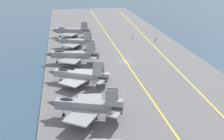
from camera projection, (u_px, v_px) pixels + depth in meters
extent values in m
plane|color=#334C66|center=(125.00, 63.00, 88.40)|extent=(2000.00, 2000.00, 0.00)
cube|color=slate|center=(125.00, 62.00, 88.33)|extent=(221.36, 49.37, 0.40)
cube|color=yellow|center=(166.00, 59.00, 90.51)|extent=(199.04, 9.47, 0.01)
cube|color=yellow|center=(125.00, 61.00, 88.25)|extent=(199.23, 0.36, 0.01)
cube|color=gray|center=(84.00, 105.00, 55.15)|extent=(5.58, 11.42, 1.86)
cone|color=#5B5E60|center=(52.00, 103.00, 56.15)|extent=(2.39, 2.63, 1.76)
cube|color=#38383A|center=(118.00, 108.00, 54.13)|extent=(2.63, 2.47, 1.58)
ellipsoid|color=#232D38|center=(66.00, 100.00, 55.36)|extent=(1.89, 2.97, 1.02)
cube|color=gray|center=(81.00, 117.00, 51.98)|extent=(7.21, 7.10, 0.28)
cube|color=gray|center=(90.00, 100.00, 58.64)|extent=(5.82, 5.45, 0.28)
cube|color=gray|center=(111.00, 98.00, 52.53)|extent=(1.61, 2.36, 3.05)
cube|color=gray|center=(113.00, 94.00, 54.33)|extent=(1.61, 2.36, 3.05)
cube|color=gray|center=(114.00, 114.00, 52.05)|extent=(3.51, 3.27, 0.20)
cube|color=gray|center=(117.00, 102.00, 56.34)|extent=(3.12, 2.60, 0.20)
cylinder|color=#B2B2B7|center=(64.00, 112.00, 56.46)|extent=(0.16, 0.16, 1.88)
cylinder|color=black|center=(64.00, 115.00, 56.69)|extent=(0.41, 0.64, 0.60)
cylinder|color=#B2B2B7|center=(88.00, 117.00, 54.45)|extent=(0.16, 0.16, 1.88)
cylinder|color=black|center=(88.00, 120.00, 54.68)|extent=(0.41, 0.64, 0.60)
cylinder|color=#B2B2B7|center=(91.00, 111.00, 56.84)|extent=(0.16, 0.16, 1.88)
cylinder|color=black|center=(91.00, 114.00, 57.07)|extent=(0.41, 0.64, 0.60)
cube|color=#9EA3A8|center=(77.00, 75.00, 71.35)|extent=(7.08, 11.66, 1.65)
cone|color=#5B5E60|center=(51.00, 72.00, 73.30)|extent=(2.46, 2.78, 1.57)
cube|color=#38383A|center=(104.00, 78.00, 69.36)|extent=(2.60, 2.64, 1.40)
ellipsoid|color=#232D38|center=(63.00, 71.00, 72.09)|extent=(2.17, 3.07, 0.91)
cube|color=#9EA3A8|center=(73.00, 82.00, 68.51)|extent=(7.17, 7.21, 0.28)
cube|color=#9EA3A8|center=(83.00, 73.00, 74.35)|extent=(5.97, 6.28, 0.28)
cube|color=#9EA3A8|center=(97.00, 69.00, 68.06)|extent=(1.95, 2.52, 3.28)
cube|color=#9EA3A8|center=(100.00, 67.00, 69.61)|extent=(1.95, 2.52, 3.28)
cube|color=#9EA3A8|center=(99.00, 81.00, 67.51)|extent=(3.63, 3.54, 0.20)
cube|color=#9EA3A8|center=(105.00, 75.00, 71.49)|extent=(3.36, 3.05, 0.20)
cylinder|color=#B2B2B7|center=(61.00, 79.00, 73.16)|extent=(0.16, 0.16, 1.48)
cylinder|color=black|center=(61.00, 80.00, 73.31)|extent=(0.47, 0.63, 0.60)
cylinder|color=#B2B2B7|center=(80.00, 83.00, 70.54)|extent=(0.16, 0.16, 1.48)
cylinder|color=black|center=(80.00, 85.00, 70.70)|extent=(0.47, 0.63, 0.60)
cylinder|color=#B2B2B7|center=(83.00, 80.00, 72.61)|extent=(0.16, 0.16, 1.48)
cylinder|color=black|center=(83.00, 81.00, 72.76)|extent=(0.47, 0.63, 0.60)
cube|color=gray|center=(71.00, 55.00, 85.62)|extent=(5.00, 12.51, 1.83)
cone|color=#5B5E60|center=(48.00, 54.00, 86.18)|extent=(2.29, 2.73, 1.74)
cube|color=#38383A|center=(95.00, 56.00, 85.04)|extent=(2.56, 2.50, 1.56)
ellipsoid|color=#232D38|center=(59.00, 52.00, 85.60)|extent=(1.76, 3.19, 1.01)
cube|color=gray|center=(70.00, 61.00, 82.52)|extent=(7.18, 7.25, 0.28)
cube|color=gray|center=(75.00, 53.00, 89.08)|extent=(5.32, 5.48, 0.28)
cube|color=gray|center=(90.00, 49.00, 83.37)|extent=(1.53, 2.52, 3.07)
cube|color=gray|center=(91.00, 47.00, 85.16)|extent=(1.53, 2.52, 3.07)
cube|color=gray|center=(93.00, 58.00, 82.93)|extent=(3.53, 3.32, 0.20)
cube|color=gray|center=(95.00, 53.00, 87.24)|extent=(3.00, 2.59, 0.20)
cylinder|color=#B2B2B7|center=(57.00, 60.00, 86.62)|extent=(0.16, 0.16, 1.78)
cylinder|color=black|center=(57.00, 62.00, 86.83)|extent=(0.37, 0.64, 0.60)
cylinder|color=#B2B2B7|center=(75.00, 62.00, 84.97)|extent=(0.16, 0.16, 1.78)
cylinder|color=black|center=(75.00, 64.00, 85.18)|extent=(0.37, 0.64, 0.60)
cylinder|color=#B2B2B7|center=(77.00, 59.00, 87.36)|extent=(0.16, 0.16, 1.78)
cylinder|color=black|center=(77.00, 61.00, 87.57)|extent=(0.37, 0.64, 0.60)
cube|color=gray|center=(73.00, 41.00, 100.84)|extent=(6.02, 10.98, 1.55)
cone|color=#5B5E60|center=(56.00, 40.00, 102.30)|extent=(2.21, 2.56, 1.47)
cube|color=#38383A|center=(91.00, 43.00, 99.35)|extent=(2.37, 2.40, 1.32)
ellipsoid|color=#232D38|center=(64.00, 39.00, 101.34)|extent=(1.90, 2.86, 0.85)
cube|color=gray|center=(71.00, 45.00, 97.98)|extent=(6.94, 6.92, 0.28)
cube|color=gray|center=(78.00, 40.00, 103.90)|extent=(5.75, 5.69, 0.28)
cube|color=gray|center=(87.00, 37.00, 98.08)|extent=(1.71, 2.33, 2.94)
cube|color=gray|center=(88.00, 36.00, 99.55)|extent=(1.71, 2.33, 2.94)
cube|color=gray|center=(88.00, 44.00, 97.48)|extent=(3.52, 3.34, 0.20)
cube|color=gray|center=(92.00, 41.00, 101.43)|extent=(3.23, 2.76, 0.20)
cylinder|color=#B2B2B7|center=(63.00, 45.00, 102.38)|extent=(0.16, 0.16, 1.80)
cylinder|color=black|center=(63.00, 47.00, 102.59)|extent=(0.44, 0.64, 0.60)
cylinder|color=#B2B2B7|center=(76.00, 47.00, 100.21)|extent=(0.16, 0.16, 1.80)
cylinder|color=black|center=(76.00, 48.00, 100.42)|extent=(0.44, 0.64, 0.60)
cylinder|color=#B2B2B7|center=(78.00, 45.00, 102.17)|extent=(0.16, 0.16, 1.80)
cylinder|color=black|center=(78.00, 47.00, 102.39)|extent=(0.44, 0.64, 0.60)
cube|color=gray|center=(70.00, 31.00, 115.92)|extent=(5.03, 12.10, 1.75)
cone|color=#5B5E60|center=(54.00, 30.00, 116.59)|extent=(2.23, 2.66, 1.67)
cube|color=#38383A|center=(88.00, 31.00, 115.24)|extent=(2.48, 2.44, 1.49)
ellipsoid|color=#232D38|center=(62.00, 29.00, 115.97)|extent=(1.74, 3.09, 0.96)
cube|color=gray|center=(69.00, 34.00, 112.57)|extent=(7.65, 7.43, 0.28)
cube|color=gray|center=(74.00, 30.00, 119.60)|extent=(5.99, 5.44, 0.28)
cube|color=gray|center=(84.00, 26.00, 113.68)|extent=(1.49, 2.44, 2.84)
cube|color=gray|center=(85.00, 25.00, 115.39)|extent=(1.49, 2.44, 2.84)
cube|color=gray|center=(85.00, 32.00, 113.17)|extent=(3.52, 3.29, 0.20)
cube|color=gray|center=(87.00, 30.00, 117.40)|extent=(3.03, 2.57, 0.20)
cylinder|color=#B2B2B7|center=(60.00, 35.00, 116.99)|extent=(0.16, 0.16, 1.82)
cylinder|color=black|center=(60.00, 36.00, 117.20)|extent=(0.38, 0.64, 0.60)
cylinder|color=#B2B2B7|center=(73.00, 36.00, 115.30)|extent=(0.16, 0.16, 1.82)
cylinder|color=black|center=(73.00, 37.00, 115.52)|extent=(0.38, 0.64, 0.60)
cylinder|color=#B2B2B7|center=(74.00, 34.00, 117.58)|extent=(0.16, 0.16, 1.82)
cylinder|color=black|center=(74.00, 36.00, 117.80)|extent=(0.38, 0.64, 0.60)
cylinder|color=#383328|center=(155.00, 40.00, 110.39)|extent=(0.24, 0.24, 0.88)
cube|color=brown|center=(155.00, 39.00, 110.13)|extent=(0.46, 0.43, 0.55)
sphere|color=beige|center=(156.00, 38.00, 109.99)|extent=(0.22, 0.22, 0.22)
sphere|color=brown|center=(156.00, 37.00, 109.97)|extent=(0.24, 0.24, 0.24)
cylinder|color=#232328|center=(133.00, 38.00, 114.28)|extent=(0.24, 0.24, 0.87)
cube|color=white|center=(133.00, 36.00, 114.03)|extent=(0.37, 0.44, 0.54)
sphere|color=#9E7051|center=(133.00, 35.00, 113.89)|extent=(0.22, 0.22, 0.22)
sphere|color=white|center=(133.00, 35.00, 113.87)|extent=(0.24, 0.24, 0.24)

